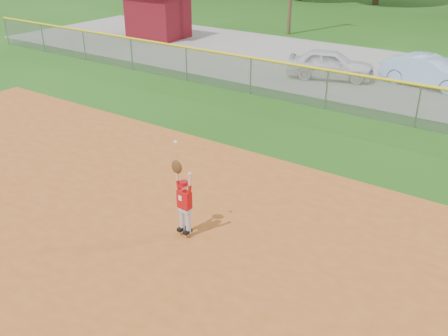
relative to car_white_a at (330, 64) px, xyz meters
The scene contains 8 objects.
ground 14.03m from the car_white_a, 83.52° to the right, with size 120.00×120.00×0.00m, color #1E4F12.
clay_infield 17.01m from the car_white_a, 84.66° to the right, with size 24.00×16.00×0.04m, color #A4521D.
parking_strip 2.69m from the car_white_a, 52.63° to the left, with size 44.00×10.00×0.03m, color gray.
car_white_a is the anchor object (origin of this frame).
car_blue 4.13m from the car_white_a, 17.42° to the left, with size 1.37×3.92×1.29m, color #9ABEE6.
utility_shed 12.75m from the car_white_a, 168.48° to the left, with size 3.75×2.96×2.76m.
outfield_fence 4.24m from the car_white_a, 68.06° to the right, with size 40.06×0.10×1.55m.
ballplayer 13.88m from the car_white_a, 79.16° to the right, with size 0.56×0.25×2.14m.
Camera 1 is at (7.11, -6.90, 6.28)m, focal length 40.00 mm.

